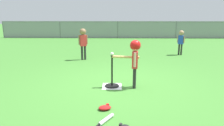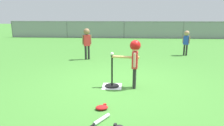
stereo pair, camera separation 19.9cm
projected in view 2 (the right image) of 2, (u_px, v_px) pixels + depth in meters
name	position (u px, v px, depth m)	size (l,w,h in m)	color
ground_plane	(119.00, 84.00, 4.77)	(60.00, 60.00, 0.00)	#3D7A2D
home_plate	(112.00, 86.00, 4.65)	(0.44, 0.44, 0.01)	white
batting_tee	(112.00, 81.00, 4.62)	(0.32, 0.32, 0.72)	black
baseball_on_tee	(112.00, 54.00, 4.47)	(0.07, 0.07, 0.07)	white
batter_child	(135.00, 54.00, 4.38)	(0.63, 0.31, 1.07)	#262626
fielder_deep_center	(186.00, 40.00, 8.01)	(0.25, 0.21, 0.99)	#262626
fielder_near_right	(87.00, 40.00, 7.26)	(0.31, 0.22, 1.12)	#262626
spare_bat_silver	(99.00, 121.00, 3.07)	(0.43, 0.64, 0.06)	silver
glove_by_plate	(102.00, 107.00, 3.52)	(0.26, 0.22, 0.07)	#B21919
outfield_fence	(124.00, 29.00, 13.95)	(16.06, 0.06, 1.15)	slate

